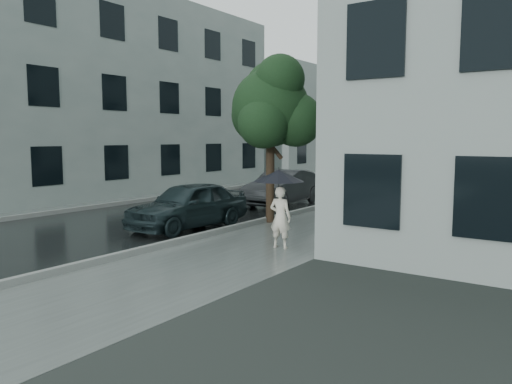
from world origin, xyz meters
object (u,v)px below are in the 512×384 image
Objects in this scene: pedestrian at (280,217)px; street_tree at (272,107)px; lamp_post at (356,135)px; car_far at (283,187)px; car_near at (188,205)px.

street_tree is at bearing -59.45° from pedestrian.
lamp_post is (-2.19, 9.57, 2.01)m from pedestrian.
pedestrian is 0.29× the size of street_tree.
car_far is (-1.81, 3.65, -2.93)m from street_tree.
pedestrian is at bearing -59.91° from car_far.
lamp_post is at bearing -82.41° from pedestrian.
street_tree is 4.02m from car_near.
car_far is at bearing -134.11° from lamp_post.
car_near is (-1.49, -8.80, -2.07)m from lamp_post.
pedestrian is at bearing -87.54° from lamp_post.
car_near is 0.96× the size of car_far.
lamp_post is 1.19× the size of car_near.
lamp_post is 1.14× the size of car_far.
car_near is (-1.43, -2.35, -2.94)m from street_tree.
car_far is at bearing 116.42° from street_tree.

